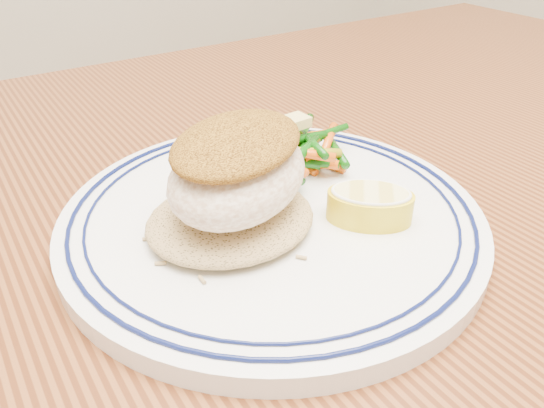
{
  "coord_description": "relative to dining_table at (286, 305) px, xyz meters",
  "views": [
    {
      "loc": [
        -0.2,
        -0.28,
        0.97
      ],
      "look_at": [
        -0.02,
        -0.01,
        0.77
      ],
      "focal_mm": 35.0,
      "sensor_mm": 36.0,
      "label": 1
    }
  ],
  "objects": [
    {
      "name": "plate",
      "position": [
        -0.02,
        -0.01,
        0.11
      ],
      "size": [
        0.3,
        0.3,
        0.02
      ],
      "color": "white",
      "rests_on": "dining_table"
    },
    {
      "name": "rice_pilaf",
      "position": [
        -0.06,
        -0.02,
        0.12
      ],
      "size": [
        0.12,
        0.1,
        0.02
      ],
      "primitive_type": "ellipsoid",
      "color": "#A58652",
      "rests_on": "plate"
    },
    {
      "name": "vegetable_pile",
      "position": [
        0.03,
        0.04,
        0.13
      ],
      "size": [
        0.1,
        0.1,
        0.03
      ],
      "color": "#DE530B",
      "rests_on": "plate"
    },
    {
      "name": "butter_pat",
      "position": [
        0.04,
        0.04,
        0.15
      ],
      "size": [
        0.02,
        0.02,
        0.01
      ],
      "primitive_type": "cube",
      "rotation": [
        0.0,
        0.0,
        0.08
      ],
      "color": "#EBD573",
      "rests_on": "vegetable_pile"
    },
    {
      "name": "dining_table",
      "position": [
        0.0,
        0.0,
        0.0
      ],
      "size": [
        1.5,
        0.9,
        0.75
      ],
      "color": "#4B230F",
      "rests_on": "ground"
    },
    {
      "name": "lemon_wedge",
      "position": [
        0.03,
        -0.06,
        0.12
      ],
      "size": [
        0.08,
        0.08,
        0.02
      ],
      "color": "yellow",
      "rests_on": "plate"
    },
    {
      "name": "fish_fillet",
      "position": [
        -0.05,
        -0.02,
        0.16
      ],
      "size": [
        0.14,
        0.13,
        0.06
      ],
      "color": "beige",
      "rests_on": "rice_pilaf"
    }
  ]
}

